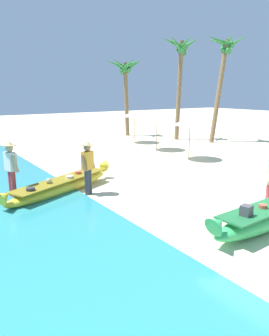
# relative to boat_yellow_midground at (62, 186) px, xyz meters

# --- Properties ---
(ground_plane) EXTENTS (80.00, 80.00, 0.00)m
(ground_plane) POSITION_rel_boat_yellow_midground_xyz_m (3.85, -4.44, -0.25)
(ground_plane) COLOR beige
(boat_yellow_midground) EXTENTS (4.28, 2.42, 0.72)m
(boat_yellow_midground) POSITION_rel_boat_yellow_midground_xyz_m (0.00, 0.00, 0.00)
(boat_yellow_midground) COLOR yellow
(boat_yellow_midground) RESTS_ON ground
(person_vendor_hatted) EXTENTS (0.57, 0.46, 1.66)m
(person_vendor_hatted) POSITION_rel_boat_yellow_midground_xyz_m (0.65, -0.51, 0.71)
(person_vendor_hatted) COLOR #333842
(person_vendor_hatted) RESTS_ON ground
(person_vendor_assistant) EXTENTS (0.44, 0.58, 1.73)m
(person_vendor_assistant) POSITION_rel_boat_yellow_midground_xyz_m (-1.39, 0.27, 0.75)
(person_vendor_assistant) COLOR #B2383D
(person_vendor_assistant) RESTS_ON ground
(parasol_row_0) EXTENTS (1.60, 1.60, 1.91)m
(parasol_row_0) POSITION_rel_boat_yellow_midground_xyz_m (6.86, 1.72, 1.50)
(parasol_row_0) COLOR #8E6B47
(parasol_row_0) RESTS_ON ground
(parasol_row_1) EXTENTS (1.60, 1.60, 1.91)m
(parasol_row_1) POSITION_rel_boat_yellow_midground_xyz_m (7.13, 4.53, 1.50)
(parasol_row_1) COLOR #8E6B47
(parasol_row_1) RESTS_ON ground
(parasol_row_2) EXTENTS (1.60, 1.60, 1.91)m
(parasol_row_2) POSITION_rel_boat_yellow_midground_xyz_m (7.58, 7.32, 1.50)
(parasol_row_2) COLOR #8E6B47
(parasol_row_2) RESTS_ON ground
(palm_tree_tall_inland) EXTENTS (2.66, 2.96, 5.29)m
(palm_tree_tall_inland) POSITION_rel_boat_yellow_midground_xyz_m (8.84, 10.39, 4.07)
(palm_tree_tall_inland) COLOR brown
(palm_tree_tall_inland) RESTS_ON ground
(palm_tree_leaning_seaward) EXTENTS (2.50, 2.66, 6.44)m
(palm_tree_leaning_seaward) POSITION_rel_boat_yellow_midground_xyz_m (10.78, 6.98, 4.94)
(palm_tree_leaning_seaward) COLOR brown
(palm_tree_leaning_seaward) RESTS_ON ground
(palm_tree_mid_cluster) EXTENTS (2.83, 2.78, 6.39)m
(palm_tree_mid_cluster) POSITION_rel_boat_yellow_midground_xyz_m (12.32, 4.82, 4.87)
(palm_tree_mid_cluster) COLOR brown
(palm_tree_mid_cluster) RESTS_ON ground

